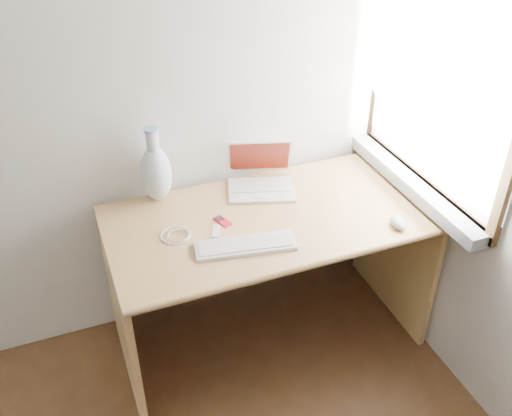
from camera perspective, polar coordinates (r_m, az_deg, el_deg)
name	(u,v)px	position (r m, az deg, el deg)	size (l,w,h in m)	color
window	(435,80)	(2.47, 17.44, 12.15)	(0.11, 0.99, 1.10)	white
desk	(262,243)	(2.64, 0.64, -3.57)	(1.40, 0.70, 0.74)	tan
laptop	(258,179)	(2.61, 0.21, 2.97)	(0.35, 0.33, 0.20)	white
external_keyboard	(245,245)	(2.26, -1.07, -3.76)	(0.41, 0.19, 0.02)	white
mouse	(398,222)	(2.45, 14.05, -1.41)	(0.06, 0.10, 0.03)	white
ipod	(223,221)	(2.41, -3.37, -1.33)	(0.07, 0.09, 0.01)	red
cable_coil	(175,236)	(2.35, -8.05, -2.74)	(0.12, 0.12, 0.01)	white
remote	(216,231)	(2.36, -4.03, -2.32)	(0.03, 0.08, 0.01)	white
vase	(156,172)	(2.52, -9.98, 3.60)	(0.14, 0.14, 0.35)	silver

